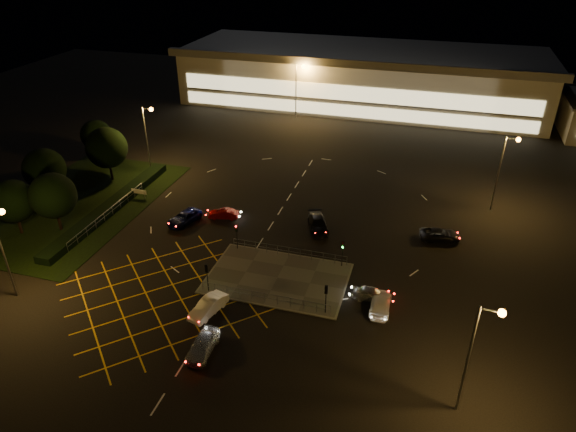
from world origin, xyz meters
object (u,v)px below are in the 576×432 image
(signal_sw, at_px, (207,272))
(signal_ne, at_px, (343,248))
(signal_se, at_px, (326,293))
(car_left_blue, at_px, (184,218))
(car_near_silver, at_px, (203,345))
(car_right_silver, at_px, (372,294))
(car_circ_red, at_px, (223,214))
(car_east_grey, at_px, (440,235))
(car_approach_white, at_px, (380,303))
(car_far_dkgrey, at_px, (318,224))
(signal_nw, at_px, (237,231))
(car_queue_white, at_px, (208,306))

(signal_sw, bearing_deg, signal_ne, -146.35)
(signal_se, height_order, car_left_blue, signal_se)
(car_near_silver, bearing_deg, car_right_silver, 40.01)
(car_near_silver, distance_m, car_circ_red, 23.25)
(signal_ne, relative_size, car_east_grey, 0.66)
(signal_se, bearing_deg, signal_ne, -90.00)
(signal_sw, distance_m, signal_se, 12.00)
(car_near_silver, relative_size, car_approach_white, 0.97)
(car_far_dkgrey, bearing_deg, signal_nw, -159.82)
(car_near_silver, bearing_deg, car_east_grey, 51.39)
(car_left_blue, xyz_separation_m, car_circ_red, (4.22, 2.39, -0.06))
(car_near_silver, xyz_separation_m, car_far_dkgrey, (4.68, 22.83, -0.03))
(car_approach_white, bearing_deg, signal_ne, -52.15)
(signal_se, relative_size, signal_nw, 1.00)
(signal_nw, distance_m, car_circ_red, 7.73)
(car_right_silver, bearing_deg, signal_sw, 101.01)
(signal_sw, relative_size, signal_ne, 1.00)
(signal_ne, xyz_separation_m, car_near_silver, (-8.99, -15.87, -1.60))
(car_approach_white, bearing_deg, signal_nw, -21.06)
(signal_nw, height_order, car_right_silver, signal_nw)
(car_circ_red, xyz_separation_m, car_east_grey, (26.19, 2.43, 0.05))
(signal_ne, bearing_deg, car_near_silver, -119.53)
(car_queue_white, bearing_deg, signal_sw, 129.61)
(car_left_blue, bearing_deg, signal_nw, -8.63)
(car_far_dkgrey, height_order, car_right_silver, car_far_dkgrey)
(signal_se, height_order, car_queue_white, signal_se)
(signal_sw, relative_size, car_approach_white, 0.68)
(signal_se, height_order, car_right_silver, signal_se)
(signal_nw, xyz_separation_m, car_approach_white, (16.89, -5.89, -1.69))
(signal_sw, distance_m, car_queue_white, 3.68)
(car_circ_red, bearing_deg, signal_ne, 57.29)
(car_near_silver, relative_size, car_circ_red, 1.22)
(car_east_grey, bearing_deg, car_queue_white, 123.34)
(car_far_dkgrey, bearing_deg, car_east_grey, -15.18)
(car_queue_white, xyz_separation_m, car_east_grey, (20.56, 19.63, -0.07))
(signal_ne, relative_size, car_queue_white, 0.71)
(signal_se, bearing_deg, car_left_blue, -29.93)
(signal_ne, distance_m, car_right_silver, 6.33)
(signal_ne, xyz_separation_m, car_approach_white, (4.89, -5.89, -1.69))
(signal_nw, bearing_deg, car_far_dkgrey, 42.12)
(signal_nw, distance_m, car_queue_white, 11.20)
(car_circ_red, relative_size, car_east_grey, 0.78)
(signal_se, distance_m, car_far_dkgrey, 15.63)
(signal_se, xyz_separation_m, car_east_grey, (9.92, 16.62, -1.71))
(signal_sw, relative_size, car_far_dkgrey, 0.62)
(signal_nw, distance_m, car_near_silver, 16.24)
(car_right_silver, relative_size, car_east_grey, 0.82)
(car_far_dkgrey, distance_m, car_east_grey, 14.33)
(signal_nw, xyz_separation_m, car_east_grey, (21.92, 8.64, -1.71))
(car_near_silver, bearing_deg, car_approach_white, 34.78)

